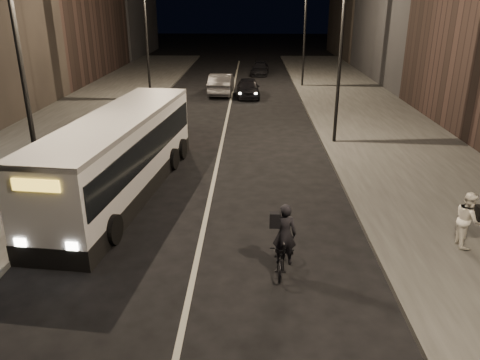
# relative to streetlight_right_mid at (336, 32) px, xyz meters

# --- Properties ---
(ground) EXTENTS (180.00, 180.00, 0.00)m
(ground) POSITION_rel_streetlight_right_mid_xyz_m (-5.33, -12.00, -5.36)
(ground) COLOR black
(ground) RESTS_ON ground
(sidewalk_right) EXTENTS (7.00, 70.00, 0.16)m
(sidewalk_right) POSITION_rel_streetlight_right_mid_xyz_m (3.17, 2.00, -5.28)
(sidewalk_right) COLOR #343432
(sidewalk_right) RESTS_ON ground
(sidewalk_left) EXTENTS (7.00, 70.00, 0.16)m
(sidewalk_left) POSITION_rel_streetlight_right_mid_xyz_m (-13.83, 2.00, -5.28)
(sidewalk_left) COLOR #343432
(sidewalk_left) RESTS_ON ground
(streetlight_right_mid) EXTENTS (1.20, 0.44, 8.12)m
(streetlight_right_mid) POSITION_rel_streetlight_right_mid_xyz_m (0.00, 0.00, 0.00)
(streetlight_right_mid) COLOR black
(streetlight_right_mid) RESTS_ON sidewalk_right
(streetlight_right_far) EXTENTS (1.20, 0.44, 8.12)m
(streetlight_right_far) POSITION_rel_streetlight_right_mid_xyz_m (0.00, 16.00, 0.00)
(streetlight_right_far) COLOR black
(streetlight_right_far) RESTS_ON sidewalk_right
(streetlight_left_near) EXTENTS (1.20, 0.44, 8.12)m
(streetlight_left_near) POSITION_rel_streetlight_right_mid_xyz_m (-10.66, -8.00, 0.00)
(streetlight_left_near) COLOR black
(streetlight_left_near) RESTS_ON sidewalk_left
(streetlight_left_far) EXTENTS (1.20, 0.44, 8.12)m
(streetlight_left_far) POSITION_rel_streetlight_right_mid_xyz_m (-10.66, 10.00, 0.00)
(streetlight_left_far) COLOR black
(streetlight_left_far) RESTS_ON sidewalk_left
(city_bus) EXTENTS (3.51, 11.03, 2.93)m
(city_bus) POSITION_rel_streetlight_right_mid_xyz_m (-8.59, -6.40, -3.77)
(city_bus) COLOR silver
(city_bus) RESTS_ON ground
(cyclist_on_bicycle) EXTENTS (0.85, 1.82, 2.02)m
(cyclist_on_bicycle) POSITION_rel_streetlight_right_mid_xyz_m (-2.98, -11.71, -4.69)
(cyclist_on_bicycle) COLOR black
(cyclist_on_bicycle) RESTS_ON ground
(pedestrian_woman) EXTENTS (0.67, 0.83, 1.62)m
(pedestrian_woman) POSITION_rel_streetlight_right_mid_xyz_m (2.27, -10.43, -4.39)
(pedestrian_woman) COLOR white
(pedestrian_woman) RESTS_ON sidewalk_right
(car_near) EXTENTS (1.77, 4.04, 1.35)m
(car_near) POSITION_rel_streetlight_right_mid_xyz_m (-4.11, 11.82, -4.68)
(car_near) COLOR black
(car_near) RESTS_ON ground
(car_mid) EXTENTS (1.77, 4.81, 1.57)m
(car_mid) POSITION_rel_streetlight_right_mid_xyz_m (-6.13, 12.85, -4.57)
(car_mid) COLOR #363638
(car_mid) RESTS_ON ground
(car_far) EXTENTS (1.90, 3.96, 1.11)m
(car_far) POSITION_rel_streetlight_right_mid_xyz_m (-3.07, 22.59, -4.80)
(car_far) COLOR black
(car_far) RESTS_ON ground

